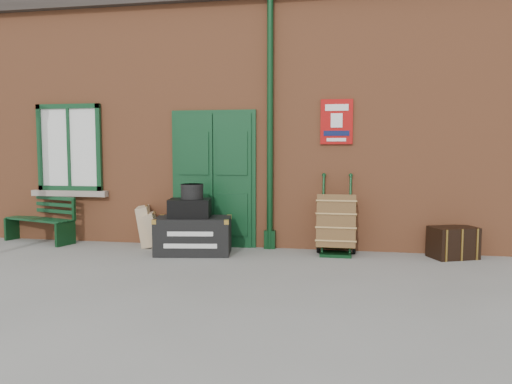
% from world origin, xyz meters
% --- Properties ---
extents(ground, '(80.00, 80.00, 0.00)m').
position_xyz_m(ground, '(0.00, 0.00, 0.00)').
color(ground, gray).
rests_on(ground, ground).
extents(station_building, '(10.30, 4.30, 4.36)m').
position_xyz_m(station_building, '(-0.00, 3.49, 2.16)').
color(station_building, '#A75B36').
rests_on(station_building, ground).
extents(bench, '(1.40, 0.78, 0.83)m').
position_xyz_m(bench, '(-3.38, 1.31, 0.42)').
color(bench, '#0F391D').
rests_on(bench, ground).
extents(houdini_trunk, '(1.23, 0.81, 0.57)m').
position_xyz_m(houdini_trunk, '(-0.46, 0.82, 0.29)').
color(houdini_trunk, black).
rests_on(houdini_trunk, ground).
extents(strongbox, '(0.70, 0.55, 0.29)m').
position_xyz_m(strongbox, '(-0.51, 0.82, 0.71)').
color(strongbox, black).
rests_on(strongbox, houdini_trunk).
extents(hatbox, '(0.39, 0.39, 0.23)m').
position_xyz_m(hatbox, '(-0.48, 0.85, 0.97)').
color(hatbox, black).
rests_on(hatbox, strongbox).
extents(suitcase_back, '(0.41, 0.53, 0.68)m').
position_xyz_m(suitcase_back, '(-1.42, 1.25, 0.34)').
color(suitcase_back, tan).
rests_on(suitcase_back, ground).
extents(suitcase_front, '(0.44, 0.50, 0.59)m').
position_xyz_m(suitcase_front, '(-1.24, 1.15, 0.29)').
color(suitcase_front, tan).
rests_on(suitcase_front, ground).
extents(porter_trolley, '(0.60, 0.64, 1.22)m').
position_xyz_m(porter_trolley, '(1.72, 1.23, 0.47)').
color(porter_trolley, black).
rests_on(porter_trolley, ground).
extents(dark_trunk, '(0.76, 0.65, 0.47)m').
position_xyz_m(dark_trunk, '(3.45, 1.25, 0.23)').
color(dark_trunk, black).
rests_on(dark_trunk, ground).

